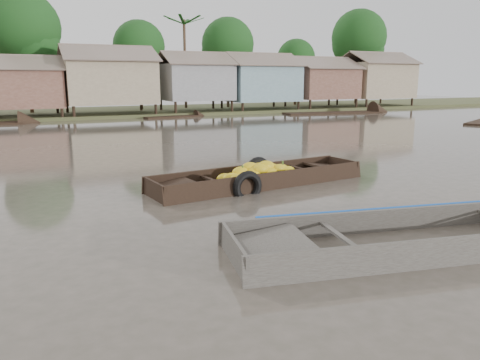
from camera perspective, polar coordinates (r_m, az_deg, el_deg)
name	(u,v)px	position (r m, az deg, el deg)	size (l,w,h in m)	color
ground	(252,230)	(9.27, 1.47, -6.11)	(120.00, 120.00, 0.00)	#474236
riverbank	(110,76)	(40.33, -15.55, 12.09)	(120.00, 12.47, 10.22)	#384723
banana_boat	(258,178)	(13.06, 2.15, 0.26)	(6.53, 2.25, 0.92)	black
viewer_boat	(430,242)	(9.12, 22.17, -6.99)	(7.60, 3.35, 0.59)	#3B3631
distant_boats	(196,121)	(33.56, -5.40, 7.18)	(47.86, 15.74, 0.35)	black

